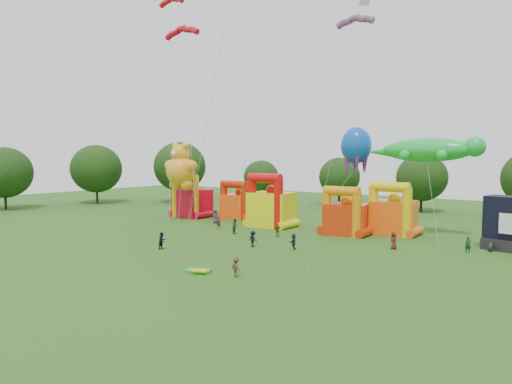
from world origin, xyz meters
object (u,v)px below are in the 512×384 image
Objects in this scene: octopus_kite at (338,185)px; teddy_bear_kite at (180,173)px; bouncy_castle_0 at (191,200)px; gecko_kite at (431,185)px; bouncy_castle_2 at (270,206)px; spectator_4 at (278,230)px; spectator_0 at (215,217)px.

teddy_bear_kite is at bearing -166.93° from octopus_kite.
octopus_kite reaches higher than bouncy_castle_0.
gecko_kite is at bearing 2.25° from bouncy_castle_0.
bouncy_castle_2 is at bearing 10.28° from teddy_bear_kite.
teddy_bear_kite is 0.87× the size of octopus_kite.
bouncy_castle_2 is 7.96m from spectator_4.
octopus_kite is at bearing 17.51° from bouncy_castle_2.
octopus_kite reaches higher than teddy_bear_kite.
bouncy_castle_0 is 4.22× the size of spectator_4.
gecko_kite is 11.15m from octopus_kite.
teddy_bear_kite reaches higher than spectator_0.
bouncy_castle_0 is at bearing -63.23° from spectator_4.
bouncy_castle_0 is 15.34m from bouncy_castle_2.
teddy_bear_kite is 7.22× the size of spectator_4.
teddy_bear_kite is 33.70m from gecko_kite.
teddy_bear_kite is (-13.79, -2.50, 4.12)m from bouncy_castle_2.
teddy_bear_kite reaches higher than spectator_4.
bouncy_castle_0 is at bearing 175.76° from bouncy_castle_2.
bouncy_castle_2 reaches higher than spectator_0.
gecko_kite is 1.05× the size of octopus_kite.
teddy_bear_kite reaches higher than bouncy_castle_0.
octopus_kite is 6.85× the size of spectator_0.
spectator_4 is at bearing -149.93° from gecko_kite.
gecko_kite is at bearing 166.03° from spectator_4.
spectator_4 is at bearing -111.70° from octopus_kite.
spectator_4 is (-3.41, -8.57, -4.90)m from octopus_kite.
bouncy_castle_0 is 8.28m from spectator_0.
bouncy_castle_2 is at bearing -4.24° from bouncy_castle_0.
spectator_0 is 1.22× the size of spectator_4.
octopus_kite is (8.39, 2.65, 3.02)m from bouncy_castle_2.
teddy_bear_kite is at bearing -67.45° from bouncy_castle_0.
spectator_4 is at bearing -19.19° from bouncy_castle_0.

